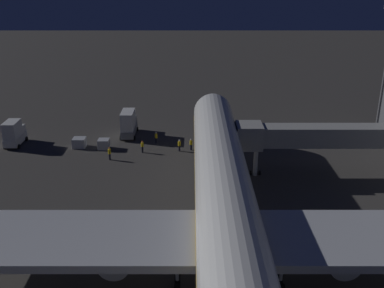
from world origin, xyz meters
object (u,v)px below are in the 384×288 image
ground_crew_by_tug (142,146)px  baggage_container_near_belt (79,143)px  traffic_cone_nose_port (226,140)px  ground_crew_near_nose_gear (191,144)px  airliner_at_gate (230,236)px  ground_crew_marshaller_fwd (156,137)px  ground_crew_under_port_wing (179,145)px  cargo_truck_aft (129,123)px  baggage_container_mid_row (104,144)px  jet_bridge (305,136)px  ground_crew_by_belt_loader (110,153)px  traffic_cone_nose_starboard (197,140)px  catering_truck (14,133)px

ground_crew_by_tug → baggage_container_near_belt: bearing=-12.4°
ground_crew_by_tug → traffic_cone_nose_port: size_ratio=3.26×
baggage_container_near_belt → ground_crew_near_nose_gear: ground_crew_near_nose_gear is taller
airliner_at_gate → ground_crew_marshaller_fwd: 35.07m
ground_crew_under_port_wing → ground_crew_by_tug: bearing=5.9°
airliner_at_gate → baggage_container_near_belt: bearing=-58.4°
cargo_truck_aft → baggage_container_mid_row: cargo_truck_aft is taller
baggage_container_mid_row → cargo_truck_aft: bearing=-118.7°
ground_crew_near_nose_gear → jet_bridge: bearing=148.8°
cargo_truck_aft → ground_crew_marshaller_fwd: (-4.54, 3.19, -1.08)m
baggage_container_mid_row → jet_bridge: bearing=161.4°
baggage_container_mid_row → ground_crew_by_tug: size_ratio=0.90×
ground_crew_by_belt_loader → ground_crew_marshaller_fwd: ground_crew_by_belt_loader is taller
ground_crew_marshaller_fwd → ground_crew_by_tug: ground_crew_marshaller_fwd is taller
cargo_truck_aft → ground_crew_near_nose_gear: bearing=148.7°
baggage_container_mid_row → ground_crew_by_tug: ground_crew_by_tug is taller
ground_crew_by_tug → traffic_cone_nose_port: (-12.35, -4.42, -0.72)m
ground_crew_near_nose_gear → traffic_cone_nose_port: 6.39m
ground_crew_by_belt_loader → jet_bridge: bearing=169.0°
ground_crew_under_port_wing → baggage_container_mid_row: bearing=-4.8°
baggage_container_near_belt → ground_crew_by_belt_loader: ground_crew_by_belt_loader is taller
ground_crew_by_belt_loader → traffic_cone_nose_port: bearing=-156.9°
cargo_truck_aft → traffic_cone_nose_starboard: (-10.78, 2.54, -1.80)m
jet_bridge → ground_crew_under_port_wing: (15.86, -8.14, -4.39)m
airliner_at_gate → traffic_cone_nose_port: (-2.20, -34.42, -5.01)m
baggage_container_near_belt → ground_crew_under_port_wing: bearing=174.0°
jet_bridge → ground_crew_by_tug: bearing=-19.7°
baggage_container_mid_row → ground_crew_marshaller_fwd: bearing=-163.2°
cargo_truck_aft → ground_crew_by_tug: bearing=112.2°
baggage_container_mid_row → traffic_cone_nose_port: 18.42m
jet_bridge → traffic_cone_nose_port: (8.82, -12.02, -5.09)m
airliner_at_gate → jet_bridge: airliner_at_gate is taller
airliner_at_gate → ground_crew_by_tug: size_ratio=39.46×
ground_crew_near_nose_gear → ground_crew_by_belt_loader: ground_crew_by_belt_loader is taller
catering_truck → traffic_cone_nose_starboard: bearing=-176.9°
ground_crew_by_tug → jet_bridge: bearing=160.3°
baggage_container_near_belt → baggage_container_mid_row: (-3.74, 0.62, 0.01)m
ground_crew_near_nose_gear → cargo_truck_aft: bearing=-31.3°
ground_crew_marshaller_fwd → traffic_cone_nose_port: size_ratio=3.28×
baggage_container_mid_row → ground_crew_near_nose_gear: size_ratio=0.92×
cargo_truck_aft → airliner_at_gate: bearing=109.4°
ground_crew_under_port_wing → traffic_cone_nose_starboard: size_ratio=3.23×
airliner_at_gate → traffic_cone_nose_starboard: 34.85m
catering_truck → baggage_container_near_belt: size_ratio=2.56×
ground_crew_marshaller_fwd → cargo_truck_aft: bearing=-35.1°
jet_bridge → traffic_cone_nose_port: bearing=-53.7°
catering_truck → traffic_cone_nose_starboard: catering_truck is taller
traffic_cone_nose_starboard → ground_crew_under_port_wing: bearing=55.8°
baggage_container_near_belt → traffic_cone_nose_port: (-21.91, -2.32, -0.45)m
airliner_at_gate → ground_crew_under_port_wing: bearing=-81.0°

